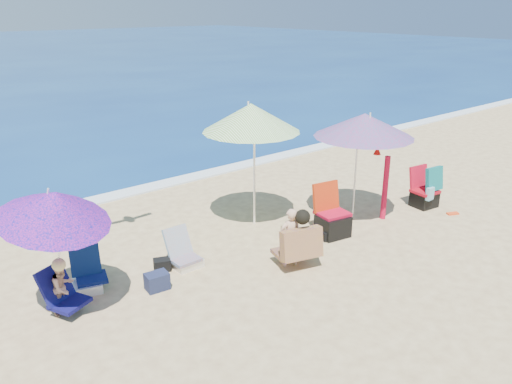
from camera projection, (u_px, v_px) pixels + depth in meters
ground at (310, 268)px, 8.35m from camera, size 120.00×120.00×0.00m
foam at (153, 187)px, 12.02m from camera, size 120.00×0.50×0.04m
umbrella_turquoise at (364, 125)px, 9.62m from camera, size 2.41×2.41×2.15m
umbrella_striped at (251, 118)px, 9.33m from camera, size 2.03×2.03×2.38m
umbrella_blue at (55, 206)px, 6.52m from camera, size 1.92×1.95×1.96m
furled_umbrella at (384, 181)px, 10.07m from camera, size 0.20×0.44×1.42m
chair_navy at (87, 278)px, 7.71m from camera, size 0.65×0.67×0.63m
chair_rainbow at (184, 257)px, 8.37m from camera, size 0.48×0.56×0.62m
camp_chair_left at (332, 220)px, 9.46m from camera, size 0.66×0.66×0.95m
camp_chair_right at (425, 192)px, 10.77m from camera, size 0.60×0.57×0.90m
person_center at (295, 240)px, 8.23m from camera, size 0.72×0.75×1.00m
person_left at (62, 287)px, 7.04m from camera, size 0.66×0.69×0.84m
bag_navy_a at (157, 281)px, 7.69m from camera, size 0.36×0.28×0.26m
bag_black_a at (162, 265)px, 8.26m from camera, size 0.32×0.28×0.19m
bag_tan at (291, 233)px, 9.30m from camera, size 0.37×0.30×0.27m
bag_navy_b at (326, 208)px, 10.44m from camera, size 0.45×0.40×0.28m
bag_black_b at (328, 236)px, 9.32m from camera, size 0.26×0.22×0.17m
orange_item at (453, 213)px, 10.49m from camera, size 0.26×0.20×0.03m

